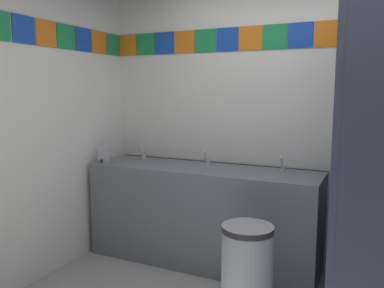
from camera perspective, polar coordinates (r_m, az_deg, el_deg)
name	(u,v)px	position (r m, az deg, el deg)	size (l,w,h in m)	color
wall_back	(312,104)	(3.46, 17.04, 5.52)	(3.84, 0.09, 2.82)	white
vanity_counter	(203,213)	(3.54, 1.56, -10.03)	(2.03, 0.58, 0.86)	slate
faucet_left	(143,154)	(3.82, -7.19, -1.52)	(0.04, 0.10, 0.14)	silver
faucet_center	(207,160)	(3.51, 2.18, -2.30)	(0.04, 0.10, 0.14)	silver
faucet_right	(283,166)	(3.31, 13.04, -3.12)	(0.04, 0.10, 0.14)	silver
soap_dispenser	(104,154)	(3.76, -12.66, -1.41)	(0.09, 0.09, 0.16)	#B7BABF
stall_divider	(373,167)	(2.44, 24.85, -3.11)	(0.92, 1.45, 2.20)	#33384C
trash_bin	(247,273)	(2.76, 7.98, -18.12)	(0.34, 0.34, 0.66)	#999EA3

